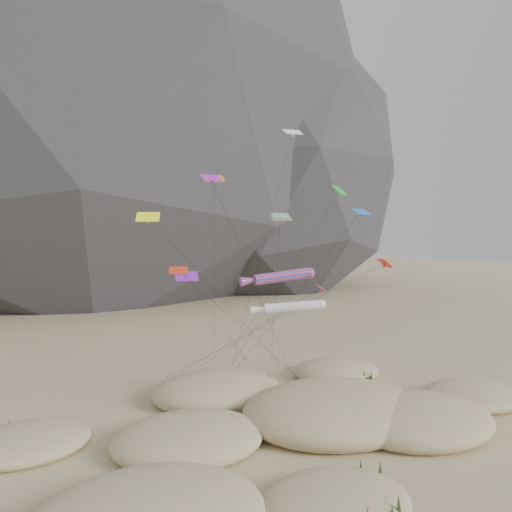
{
  "coord_description": "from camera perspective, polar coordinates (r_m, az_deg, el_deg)",
  "views": [
    {
      "loc": [
        -25.3,
        -32.77,
        17.26
      ],
      "look_at": [
        0.05,
        12.0,
        14.93
      ],
      "focal_mm": 35.0,
      "sensor_mm": 36.0,
      "label": 1
    }
  ],
  "objects": [
    {
      "name": "multi_parafoil",
      "position": [
        56.58,
        2.79,
        4.26
      ],
      "size": [
        6.0,
        10.3,
        19.58
      ],
      "color": "orange",
      "rests_on": "ground"
    },
    {
      "name": "dunes",
      "position": [
        46.34,
        4.3,
        -18.24
      ],
      "size": [
        51.91,
        32.99,
        4.34
      ],
      "color": "#CCB789",
      "rests_on": "ground"
    },
    {
      "name": "rainbow_tube_kite",
      "position": [
        54.87,
        2.75,
        -2.38
      ],
      "size": [
        8.72,
        10.28,
        13.48
      ],
      "color": "#FF461A",
      "rests_on": "ground"
    },
    {
      "name": "orange_parafoil",
      "position": [
        54.88,
        -4.82,
        8.46
      ],
      "size": [
        4.85,
        8.81,
        23.64
      ],
      "color": "orange",
      "rests_on": "ground"
    },
    {
      "name": "delta_kites",
      "position": [
        52.24,
        2.72,
        3.24
      ],
      "size": [
        28.78,
        22.85,
        29.2
      ],
      "color": "red",
      "rests_on": "ground"
    },
    {
      "name": "white_tube_kite",
      "position": [
        50.93,
        3.89,
        -5.82
      ],
      "size": [
        9.74,
        15.58,
        10.57
      ],
      "color": "silver",
      "rests_on": "ground"
    },
    {
      "name": "kite_stakes",
      "position": [
        64.76,
        -3.93,
        -12.73
      ],
      "size": [
        20.2,
        6.97,
        0.3
      ],
      "color": "#3F2D1E",
      "rests_on": "ground"
    },
    {
      "name": "rock_headland",
      "position": [
        164.39,
        -18.02,
        22.17
      ],
      "size": [
        226.37,
        148.64,
        177.5
      ],
      "color": "black",
      "rests_on": "ground"
    },
    {
      "name": "dune_grass",
      "position": [
        46.55,
        5.46,
        -18.08
      ],
      "size": [
        43.65,
        28.02,
        1.45
      ],
      "color": "black",
      "rests_on": "ground"
    },
    {
      "name": "ground",
      "position": [
        44.85,
        8.0,
        -20.06
      ],
      "size": [
        500.0,
        500.0,
        0.0
      ],
      "primitive_type": "plane",
      "color": "#CCB789",
      "rests_on": "ground"
    }
  ]
}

